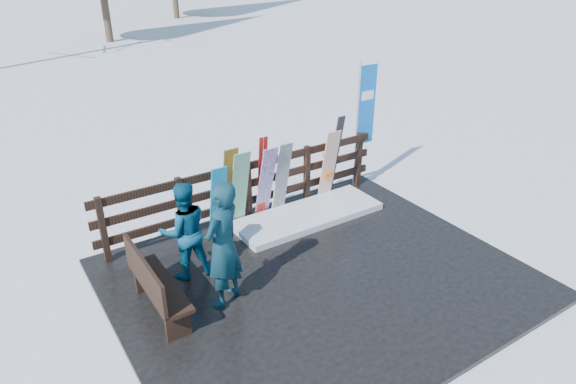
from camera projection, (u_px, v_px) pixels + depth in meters
ground at (319, 281)px, 7.96m from camera, size 700.00×700.00×0.00m
deck at (319, 279)px, 7.94m from camera, size 6.00×5.00×0.08m
fence at (248, 186)px, 9.27m from camera, size 5.60×0.10×1.15m
snow_patch at (308, 215)px, 9.54m from camera, size 2.82×1.00×0.12m
bench at (154, 284)px, 6.91m from camera, size 0.41×1.50×0.97m
snowboard_0 at (218, 200)px, 8.76m from camera, size 0.28×0.30×1.32m
snowboard_1 at (239, 190)px, 8.92m from camera, size 0.31×0.39×1.51m
snowboard_2 at (229, 190)px, 8.81m from camera, size 0.26×0.36×1.62m
snowboard_3 at (266, 183)px, 9.19m from camera, size 0.28×0.44×1.48m
snowboard_4 at (282, 179)px, 9.36m from camera, size 0.27×0.34×1.48m
snowboard_5 at (329, 166)px, 9.88m from camera, size 0.30×0.29×1.48m
ski_pair_a at (262, 179)px, 9.19m from camera, size 0.16×0.19×1.63m
ski_pair_b at (335, 157)px, 9.97m from camera, size 0.17×0.35×1.73m
rental_flag at (364, 110)px, 10.21m from camera, size 0.45×0.04×2.60m
person_front at (223, 245)px, 6.99m from camera, size 0.82×0.73×1.88m
person_back at (184, 231)px, 7.64m from camera, size 0.83×0.68×1.56m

